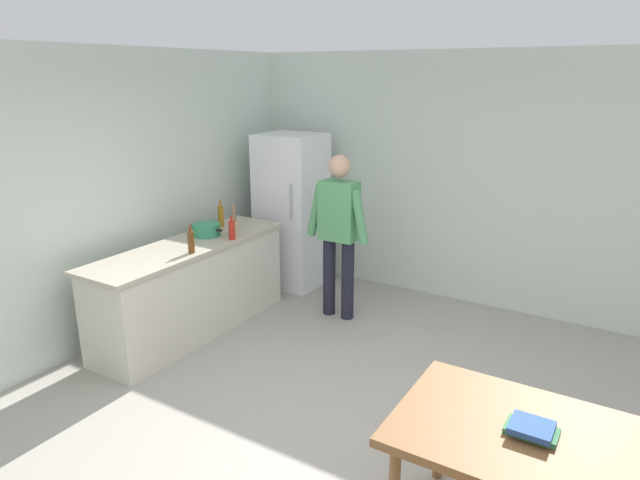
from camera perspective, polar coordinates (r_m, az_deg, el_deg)
The scene contains 13 objects.
ground_plane at distance 4.14m, azimuth 0.54°, elevation -19.75°, with size 14.00×14.00×0.00m, color #9E998E.
wall_back at distance 6.20m, azimuth 15.04°, elevation 5.88°, with size 6.40×0.12×2.70m, color silver.
wall_left at distance 5.39m, azimuth -22.70°, elevation 3.56°, with size 0.12×5.60×2.70m, color silver.
kitchen_counter at distance 5.58m, azimuth -13.02°, elevation -4.80°, with size 0.64×2.20×0.90m.
refrigerator at distance 6.56m, azimuth -2.92°, elevation 2.99°, with size 0.70×0.67×1.80m.
person at distance 5.60m, azimuth 1.93°, elevation 1.41°, with size 0.70×0.22×1.70m.
dining_table at distance 3.14m, azimuth 21.29°, elevation -19.37°, with size 1.40×0.90×0.75m.
cooking_pot at distance 5.66m, azimuth -11.58°, elevation 1.05°, with size 0.40×0.28×0.12m.
utensil_jar at distance 5.62m, azimuth -8.85°, elevation 1.26°, with size 0.11×0.11×0.32m.
bottle_beer_brown at distance 5.13m, azimuth -13.10°, elevation -0.17°, with size 0.06×0.06×0.26m.
bottle_sauce_red at distance 5.47m, azimuth -9.03°, elevation 1.02°, with size 0.06×0.06×0.24m.
bottle_oil_amber at distance 5.96m, azimuth -10.15°, elevation 2.47°, with size 0.06×0.06×0.28m.
book_stack at distance 3.08m, azimuth 20.90°, elevation -17.68°, with size 0.25×0.19×0.06m.
Camera 1 is at (1.70, -2.86, 2.47)m, focal length 31.18 mm.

